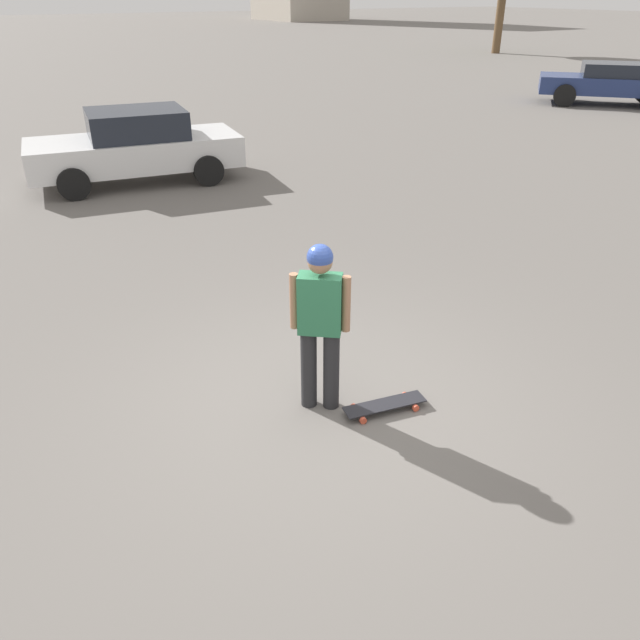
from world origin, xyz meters
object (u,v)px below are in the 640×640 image
(person, at_px, (320,318))
(car_parked_far, at_px, (609,82))
(skateboard, at_px, (385,405))
(car_parked_near, at_px, (136,146))

(person, bearing_deg, car_parked_far, 67.97)
(skateboard, distance_m, car_parked_far, 19.83)
(person, bearing_deg, skateboard, -1.58)
(car_parked_far, bearing_deg, car_parked_near, 52.21)
(person, bearing_deg, car_parked_near, 122.53)
(skateboard, bearing_deg, car_parked_far, -138.41)
(car_parked_near, bearing_deg, car_parked_far, -166.93)
(car_parked_near, bearing_deg, person, 92.86)
(person, xyz_separation_m, car_parked_near, (-0.85, -8.63, -0.21))
(person, distance_m, skateboard, 1.07)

